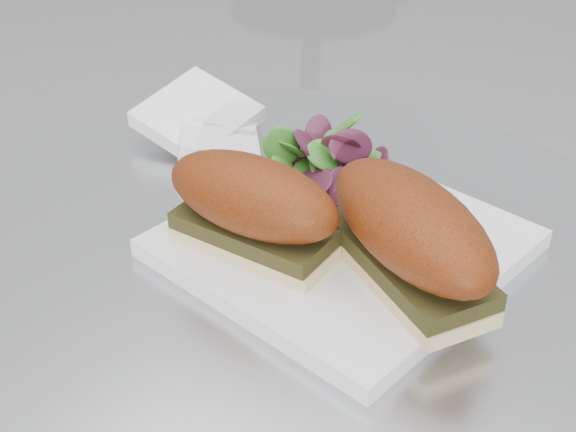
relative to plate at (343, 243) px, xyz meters
The scene contains 5 objects.
plate is the anchor object (origin of this frame).
sandwich_left 0.09m from the plate, 133.42° to the right, with size 0.15×0.07×0.08m.
sandwich_right 0.09m from the plate, 21.72° to the right, with size 0.19×0.16×0.08m.
salad 0.10m from the plate, 124.03° to the left, with size 0.10×0.10×0.05m, color #46852B, non-canonical shape.
napkin 0.22m from the plate, 156.43° to the left, with size 0.13×0.13×0.02m, color white, non-canonical shape.
Camera 1 is at (0.29, -0.43, 1.12)m, focal length 50.00 mm.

